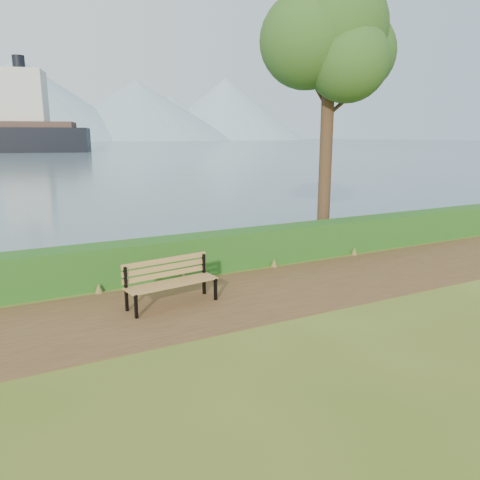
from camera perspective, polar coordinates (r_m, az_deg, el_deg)
ground at (r=10.68m, az=2.68°, el=-7.06°), size 140.00×140.00×0.00m
path at (r=10.92m, az=1.88°, el=-6.57°), size 40.00×3.40×0.01m
hedge at (r=12.74m, az=-3.22°, el=-1.46°), size 32.00×0.85×1.00m
water at (r=268.73m, az=-27.17°, el=10.44°), size 700.00×510.00×0.00m
bench at (r=10.21m, az=-8.55°, el=-4.68°), size 2.07×0.84×1.01m
tree at (r=16.10m, az=10.95°, el=23.21°), size 4.63×3.88×8.90m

